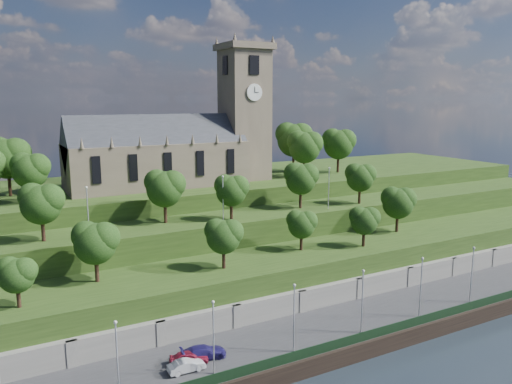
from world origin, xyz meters
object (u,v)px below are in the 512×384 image
car_middle (186,366)px  car_right (203,352)px  church (182,144)px  car_left (189,358)px

car_middle → car_right: car_right is taller
church → car_middle: 48.60m
car_middle → car_right: bearing=-57.2°
car_middle → car_left: bearing=-30.1°
car_left → car_right: bearing=-67.0°
car_right → car_middle: bearing=130.9°
church → car_right: 46.35m
car_left → car_right: car_right is taller
car_left → car_middle: car_left is taller
car_left → car_middle: size_ratio=1.06×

